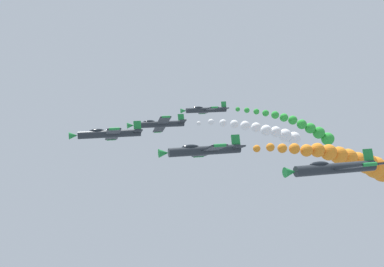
# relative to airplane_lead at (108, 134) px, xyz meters

# --- Properties ---
(airplane_lead) EXTENTS (9.11, 10.35, 3.59)m
(airplane_lead) POSITION_rel_airplane_lead_xyz_m (0.00, 0.00, 0.00)
(airplane_lead) COLOR #23282D
(airplane_left_inner) EXTENTS (9.07, 10.35, 3.73)m
(airplane_left_inner) POSITION_rel_airplane_lead_xyz_m (-12.93, -10.60, -0.22)
(airplane_left_inner) COLOR #23282D
(smoke_trail_left_inner) EXTENTS (5.23, 24.08, 7.67)m
(smoke_trail_left_inner) POSITION_rel_airplane_lead_xyz_m (-10.97, -34.23, -3.82)
(smoke_trail_left_inner) COLOR orange
(airplane_right_inner) EXTENTS (8.76, 10.35, 4.49)m
(airplane_right_inner) POSITION_rel_airplane_lead_xyz_m (10.88, -9.29, -0.69)
(airplane_right_inner) COLOR #23282D
(smoke_trail_right_inner) EXTENTS (5.11, 23.19, 6.71)m
(smoke_trail_right_inner) POSITION_rel_airplane_lead_xyz_m (12.91, -32.77, -3.72)
(smoke_trail_right_inner) COLOR white
(airplane_left_outer) EXTENTS (9.07, 10.35, 3.71)m
(airplane_left_outer) POSITION_rel_airplane_lead_xyz_m (-24.04, -21.08, -0.21)
(airplane_left_outer) COLOR #23282D
(airplane_right_outer) EXTENTS (9.32, 10.35, 3.24)m
(airplane_right_outer) POSITION_rel_airplane_lead_xyz_m (23.71, -22.00, -0.11)
(airplane_right_outer) COLOR #23282D
(smoke_trail_right_outer) EXTENTS (3.36, 24.71, 9.74)m
(smoke_trail_right_outer) POSITION_rel_airplane_lead_xyz_m (23.05, -46.60, -5.15)
(smoke_trail_right_outer) COLOR green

